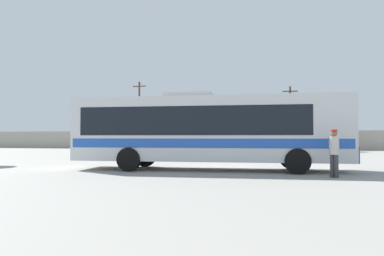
% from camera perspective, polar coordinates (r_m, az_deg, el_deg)
% --- Properties ---
extents(ground_plane, '(300.00, 300.00, 0.00)m').
position_cam_1_polar(ground_plane, '(26.48, 7.85, -4.72)').
color(ground_plane, gray).
extents(perimeter_wall, '(80.00, 0.30, 2.23)m').
position_cam_1_polar(perimeter_wall, '(41.84, 9.19, -1.99)').
color(perimeter_wall, '#9E998C').
rests_on(perimeter_wall, ground_plane).
extents(coach_bus_silver_blue, '(12.27, 3.06, 3.51)m').
position_cam_1_polar(coach_bus_silver_blue, '(15.80, 2.19, -0.12)').
color(coach_bus_silver_blue, silver).
rests_on(coach_bus_silver_blue, ground_plane).
extents(attendant_by_bus_door, '(0.50, 0.50, 1.77)m').
position_cam_1_polar(attendant_by_bus_door, '(13.84, 22.37, -3.40)').
color(attendant_by_bus_door, '#38383D').
rests_on(attendant_by_bus_door, ground_plane).
extents(parked_car_leftmost_black, '(4.38, 1.99, 1.42)m').
position_cam_1_polar(parked_car_leftmost_black, '(39.18, -6.17, -2.55)').
color(parked_car_leftmost_black, black).
rests_on(parked_car_leftmost_black, ground_plane).
extents(parked_car_second_red, '(4.24, 2.06, 1.55)m').
position_cam_1_polar(parked_car_second_red, '(37.95, 3.05, -2.51)').
color(parked_car_second_red, red).
rests_on(parked_car_second_red, ground_plane).
extents(parked_car_third_dark_blue, '(4.50, 2.21, 1.42)m').
position_cam_1_polar(parked_car_third_dark_blue, '(37.50, 12.15, -2.58)').
color(parked_car_third_dark_blue, navy).
rests_on(parked_car_third_dark_blue, ground_plane).
extents(parked_car_rightmost_red, '(4.42, 2.09, 1.51)m').
position_cam_1_polar(parked_car_rightmost_red, '(38.00, 21.99, -2.43)').
color(parked_car_rightmost_red, red).
rests_on(parked_car_rightmost_red, ground_plane).
extents(utility_pole_near, '(1.80, 0.24, 8.89)m').
position_cam_1_polar(utility_pole_near, '(46.77, -8.69, 2.37)').
color(utility_pole_near, '#4C3823').
rests_on(utility_pole_near, ground_plane).
extents(utility_pole_far, '(1.80, 0.24, 7.66)m').
position_cam_1_polar(utility_pole_far, '(43.70, 15.88, 1.87)').
color(utility_pole_far, '#4C3823').
rests_on(utility_pole_far, ground_plane).
extents(roadside_tree_left, '(4.45, 4.45, 5.93)m').
position_cam_1_polar(roadside_tree_left, '(47.20, -4.40, 1.59)').
color(roadside_tree_left, brown).
rests_on(roadside_tree_left, ground_plane).
extents(roadside_tree_midleft, '(3.27, 3.27, 5.30)m').
position_cam_1_polar(roadside_tree_midleft, '(44.60, 7.38, 1.60)').
color(roadside_tree_midleft, brown).
rests_on(roadside_tree_midleft, ground_plane).
extents(roadside_tree_midright, '(4.58, 4.58, 7.01)m').
position_cam_1_polar(roadside_tree_midright, '(45.57, 18.01, 3.06)').
color(roadside_tree_midright, brown).
rests_on(roadside_tree_midright, ground_plane).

